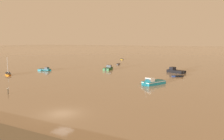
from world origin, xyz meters
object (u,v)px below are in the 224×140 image
at_px(motorboat_moored_4, 173,71).
at_px(rowboat_moored_3, 122,59).
at_px(rowboat_moored_0, 177,76).
at_px(motorboat_moored_1, 109,68).
at_px(rowboat_moored_2, 118,64).
at_px(mooring_post_right, 8,91).
at_px(motorboat_moored_2, 46,70).
at_px(sailboat_moored_1, 8,74).
at_px(motorboat_moored_0, 151,83).

relative_size(motorboat_moored_4, rowboat_moored_3, 1.65).
distance_m(rowboat_moored_0, motorboat_moored_1, 24.92).
relative_size(motorboat_moored_1, rowboat_moored_2, 1.55).
relative_size(motorboat_moored_1, mooring_post_right, 5.19).
bearing_deg(rowboat_moored_3, motorboat_moored_2, 141.83).
xyz_separation_m(rowboat_moored_0, sailboat_moored_1, (-44.11, -20.19, 0.09)).
distance_m(motorboat_moored_1, mooring_post_right, 40.56).
height_order(motorboat_moored_4, mooring_post_right, motorboat_moored_4).
xyz_separation_m(motorboat_moored_2, rowboat_moored_2, (12.42, 28.55, -0.11)).
bearing_deg(motorboat_moored_2, motorboat_moored_4, 12.94).
bearing_deg(motorboat_moored_2, mooring_post_right, -68.47).
distance_m(rowboat_moored_2, motorboat_moored_4, 28.36).
relative_size(sailboat_moored_1, rowboat_moored_2, 1.38).
height_order(rowboat_moored_0, sailboat_moored_1, sailboat_moored_1).
distance_m(rowboat_moored_2, rowboat_moored_3, 25.77).
height_order(motorboat_moored_1, motorboat_moored_2, motorboat_moored_1).
xyz_separation_m(rowboat_moored_0, rowboat_moored_2, (-28.46, 20.37, 0.01)).
distance_m(motorboat_moored_0, motorboat_moored_4, 22.98).
bearing_deg(rowboat_moored_2, rowboat_moored_3, 7.00).
relative_size(rowboat_moored_2, mooring_post_right, 3.34).
bearing_deg(mooring_post_right, sailboat_moored_1, 142.50).
xyz_separation_m(rowboat_moored_2, rowboat_moored_3, (-9.75, 23.86, 0.02)).
distance_m(motorboat_moored_2, rowboat_moored_3, 52.48).
relative_size(motorboat_moored_0, motorboat_moored_4, 1.01).
relative_size(motorboat_moored_1, motorboat_moored_4, 0.90).
height_order(rowboat_moored_2, motorboat_moored_4, motorboat_moored_4).
relative_size(sailboat_moored_1, motorboat_moored_4, 0.79).
bearing_deg(motorboat_moored_0, rowboat_moored_0, -166.44).
bearing_deg(sailboat_moored_1, motorboat_moored_2, -71.52).
relative_size(rowboat_moored_0, sailboat_moored_1, 0.65).
relative_size(motorboat_moored_0, rowboat_moored_2, 1.75).
bearing_deg(motorboat_moored_4, sailboat_moored_1, 59.07).
bearing_deg(sailboat_moored_1, rowboat_moored_2, -77.56).
bearing_deg(mooring_post_right, rowboat_moored_2, 94.68).
xyz_separation_m(rowboat_moored_0, motorboat_moored_0, (-2.76, -14.96, 0.23)).
xyz_separation_m(sailboat_moored_1, rowboat_moored_3, (5.90, 64.42, -0.06)).
bearing_deg(motorboat_moored_4, rowboat_moored_3, -21.09).
distance_m(motorboat_moored_0, rowboat_moored_3, 68.99).
bearing_deg(rowboat_moored_0, mooring_post_right, -151.55).
distance_m(motorboat_moored_4, mooring_post_right, 48.48).
bearing_deg(motorboat_moored_2, motorboat_moored_1, 28.21).
xyz_separation_m(motorboat_moored_2, motorboat_moored_4, (37.94, 16.19, 0.10)).
bearing_deg(sailboat_moored_1, mooring_post_right, 176.04).
height_order(rowboat_moored_2, rowboat_moored_3, rowboat_moored_3).
bearing_deg(mooring_post_right, motorboat_moored_0, 44.51).
height_order(motorboat_moored_0, motorboat_moored_1, motorboat_moored_0).
height_order(sailboat_moored_1, motorboat_moored_4, sailboat_moored_1).
bearing_deg(motorboat_moored_1, motorboat_moored_2, 117.14).
bearing_deg(motorboat_moored_0, motorboat_moored_1, -108.37).
height_order(rowboat_moored_0, rowboat_moored_3, rowboat_moored_3).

